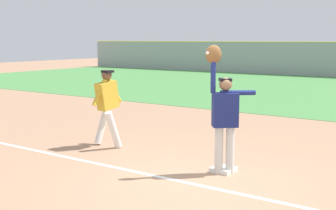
% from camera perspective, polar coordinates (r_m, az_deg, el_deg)
% --- Properties ---
extents(ground_plane, '(73.94, 73.94, 0.00)m').
position_cam_1_polar(ground_plane, '(7.84, 4.10, -9.49)').
color(ground_plane, tan).
extents(chalk_foul_line, '(12.00, 0.17, 0.01)m').
position_cam_1_polar(chalk_foul_line, '(10.26, -15.87, -5.51)').
color(chalk_foul_line, white).
rests_on(chalk_foul_line, ground_plane).
extents(first_base, '(0.40, 0.40, 0.08)m').
position_cam_1_polar(first_base, '(8.43, 6.90, -7.98)').
color(first_base, white).
rests_on(first_base, ground_plane).
extents(fielder, '(0.76, 0.66, 2.28)m').
position_cam_1_polar(fielder, '(8.10, 6.97, -0.81)').
color(fielder, silver).
rests_on(fielder, ground_plane).
extents(runner, '(0.74, 0.85, 1.72)m').
position_cam_1_polar(runner, '(10.21, -7.56, 0.34)').
color(runner, white).
rests_on(runner, ground_plane).
extents(baseball, '(0.07, 0.07, 0.07)m').
position_cam_1_polar(baseball, '(7.93, 5.00, 6.45)').
color(baseball, white).
extents(parked_car_silver, '(4.59, 2.50, 1.25)m').
position_cam_1_polar(parked_car_silver, '(36.38, 13.57, 5.28)').
color(parked_car_silver, '#B7B7BC').
rests_on(parked_car_silver, ground_plane).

